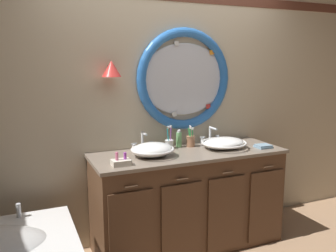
{
  "coord_description": "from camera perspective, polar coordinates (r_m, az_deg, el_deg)",
  "views": [
    {
      "loc": [
        -1.37,
        -2.57,
        1.72
      ],
      "look_at": [
        -0.14,
        0.25,
        1.16
      ],
      "focal_mm": 37.86,
      "sensor_mm": 36.0,
      "label": 1
    }
  ],
  "objects": [
    {
      "name": "back_wall_assembly",
      "position": [
        3.47,
        0.11,
        3.64
      ],
      "size": [
        6.4,
        0.26,
        2.6
      ],
      "color": "beige",
      "rests_on": "ground_plane"
    },
    {
      "name": "toiletry_basket",
      "position": [
        2.84,
        -7.56,
        -5.76
      ],
      "size": [
        0.15,
        0.11,
        0.11
      ],
      "color": "beige",
      "rests_on": "vanity_counter"
    },
    {
      "name": "sink_basin_left",
      "position": [
        3.07,
        -2.51,
        -3.81
      ],
      "size": [
        0.38,
        0.38,
        0.12
      ],
      "color": "white",
      "rests_on": "vanity_counter"
    },
    {
      "name": "sink_basin_right",
      "position": [
        3.39,
        9.02,
        -2.71
      ],
      "size": [
        0.43,
        0.43,
        0.1
      ],
      "color": "white",
      "rests_on": "vanity_counter"
    },
    {
      "name": "toothbrush_holder_right",
      "position": [
        3.43,
        3.68,
        -2.35
      ],
      "size": [
        0.09,
        0.09,
        0.21
      ],
      "color": "#996647",
      "rests_on": "vanity_counter"
    },
    {
      "name": "vanity_counter",
      "position": [
        3.39,
        3.24,
        -11.59
      ],
      "size": [
        1.78,
        0.66,
        0.91
      ],
      "color": "brown",
      "rests_on": "ground_plane"
    },
    {
      "name": "folded_hand_towel",
      "position": [
        3.5,
        15.08,
        -3.16
      ],
      "size": [
        0.14,
        0.13,
        0.03
      ],
      "color": "#7593A8",
      "rests_on": "vanity_counter"
    },
    {
      "name": "faucet_set_right",
      "position": [
        3.6,
        6.86,
        -1.66
      ],
      "size": [
        0.22,
        0.14,
        0.17
      ],
      "color": "silver",
      "rests_on": "vanity_counter"
    },
    {
      "name": "toothbrush_holder_left",
      "position": [
        3.34,
        0.2,
        -2.81
      ],
      "size": [
        0.08,
        0.08,
        0.22
      ],
      "color": "white",
      "rests_on": "vanity_counter"
    },
    {
      "name": "soap_dispenser",
      "position": [
        3.4,
        1.77,
        -2.14
      ],
      "size": [
        0.05,
        0.06,
        0.17
      ],
      "color": "#6BAD66",
      "rests_on": "vanity_counter"
    },
    {
      "name": "faucet_set_left",
      "position": [
        3.3,
        -4.1,
        -2.7
      ],
      "size": [
        0.22,
        0.13,
        0.18
      ],
      "color": "silver",
      "rests_on": "vanity_counter"
    }
  ]
}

